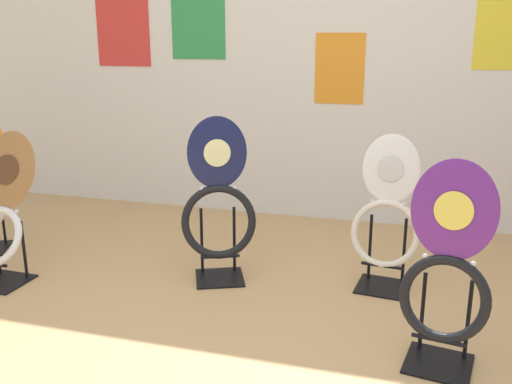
% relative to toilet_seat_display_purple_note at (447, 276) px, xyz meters
% --- Properties ---
extents(ground_plane, '(14.00, 14.00, 0.00)m').
position_rel_toilet_seat_display_purple_note_xyz_m(ground_plane, '(-0.96, -0.38, -0.42)').
color(ground_plane, tan).
extents(wall_back, '(8.00, 0.07, 2.60)m').
position_rel_toilet_seat_display_purple_note_xyz_m(wall_back, '(-0.96, 1.95, 0.88)').
color(wall_back, silver).
rests_on(wall_back, ground_plane).
extents(toilet_seat_display_purple_note, '(0.39, 0.32, 0.92)m').
position_rel_toilet_seat_display_purple_note_xyz_m(toilet_seat_display_purple_note, '(0.00, 0.00, 0.00)').
color(toilet_seat_display_purple_note, black).
rests_on(toilet_seat_display_purple_note, ground_plane).
extents(toilet_seat_display_woodgrain, '(0.39, 0.39, 0.87)m').
position_rel_toilet_seat_display_purple_note_xyz_m(toilet_seat_display_woodgrain, '(-2.44, 0.24, -0.03)').
color(toilet_seat_display_woodgrain, black).
rests_on(toilet_seat_display_woodgrain, ground_plane).
extents(toilet_seat_display_navy_moon, '(0.45, 0.37, 0.97)m').
position_rel_toilet_seat_display_purple_note_xyz_m(toilet_seat_display_navy_moon, '(-1.23, 0.59, 0.01)').
color(toilet_seat_display_navy_moon, black).
rests_on(toilet_seat_display_navy_moon, ground_plane).
extents(toilet_seat_display_white_plain, '(0.40, 0.31, 0.88)m').
position_rel_toilet_seat_display_purple_note_xyz_m(toilet_seat_display_white_plain, '(-0.29, 0.74, -0.02)').
color(toilet_seat_display_white_plain, black).
rests_on(toilet_seat_display_white_plain, ground_plane).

